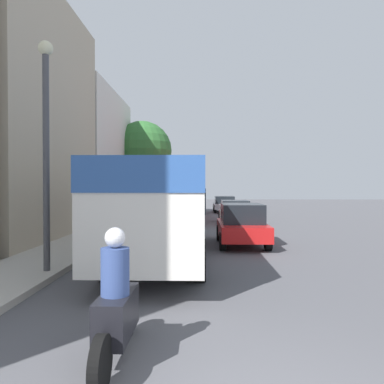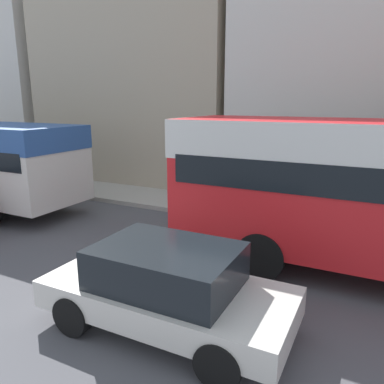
{
  "view_description": "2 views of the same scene",
  "coord_description": "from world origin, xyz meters",
  "views": [
    {
      "loc": [
        -0.51,
        -2.96,
        2.25
      ],
      "look_at": [
        -1.03,
        17.88,
        1.92
      ],
      "focal_mm": 35.0,
      "sensor_mm": 36.0,
      "label": 1
    },
    {
      "loc": [
        6.09,
        22.23,
        3.56
      ],
      "look_at": [
        -1.13,
        18.59,
        1.57
      ],
      "focal_mm": 35.0,
      "sensor_mm": 36.0,
      "label": 2
    }
  ],
  "objects": [
    {
      "name": "building_far_terrace",
      "position": [
        -9.43,
        22.11,
        4.26
      ],
      "size": [
        6.46,
        9.69,
        8.51
      ],
      "color": "silver",
      "rests_on": "ground_plane"
    },
    {
      "name": "bus_lead",
      "position": [
        -1.68,
        9.03,
        1.85
      ],
      "size": [
        2.54,
        10.31,
        2.82
      ],
      "color": "silver",
      "rests_on": "ground_plane"
    },
    {
      "name": "bus_following",
      "position": [
        -1.93,
        23.73,
        2.06
      ],
      "size": [
        2.54,
        11.1,
        3.18
      ],
      "color": "red",
      "rests_on": "ground_plane"
    },
    {
      "name": "motorcycle_behind_lead",
      "position": [
        -1.6,
        1.78,
        0.68
      ],
      "size": [
        0.38,
        2.24,
        1.73
      ],
      "color": "black",
      "rests_on": "ground_plane"
    },
    {
      "name": "car_crossing",
      "position": [
        1.03,
        11.27,
        0.8
      ],
      "size": [
        1.8,
        3.81,
        1.57
      ],
      "color": "red",
      "rests_on": "ground_plane"
    },
    {
      "name": "car_far_curb",
      "position": [
        1.48,
        29.18,
        0.73
      ],
      "size": [
        1.89,
        3.89,
        1.38
      ],
      "color": "#B7B7BC",
      "rests_on": "ground_plane"
    },
    {
      "name": "car_distant",
      "position": [
        1.51,
        19.48,
        0.73
      ],
      "size": [
        1.84,
        3.95,
        1.39
      ],
      "color": "silver",
      "rests_on": "ground_plane"
    },
    {
      "name": "pedestrian_walking_away",
      "position": [
        -5.44,
        18.01,
        1.05
      ],
      "size": [
        0.37,
        0.37,
        1.76
      ],
      "color": "#232838",
      "rests_on": "sidewalk"
    },
    {
      "name": "street_tree",
      "position": [
        -5.21,
        26.66,
        5.04
      ],
      "size": [
        4.69,
        4.69,
        7.25
      ],
      "color": "brown",
      "rests_on": "sidewalk"
    },
    {
      "name": "lamp_post",
      "position": [
        -4.35,
        6.2,
        3.54
      ],
      "size": [
        0.36,
        0.36,
        5.68
      ],
      "color": "#47474C",
      "rests_on": "sidewalk"
    }
  ]
}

